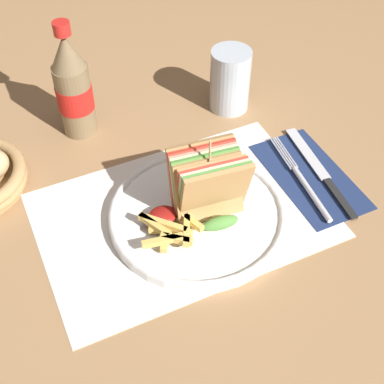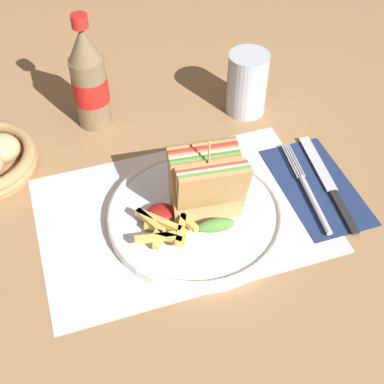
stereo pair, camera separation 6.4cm
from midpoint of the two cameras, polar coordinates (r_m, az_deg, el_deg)
ground_plane at (r=0.82m, az=0.99°, el=-2.19°), size 4.00×4.00×0.00m
placemat at (r=0.82m, az=1.22°, el=-2.43°), size 0.43×0.29×0.00m
plate_main at (r=0.80m, az=2.73°, el=-2.54°), size 0.27×0.27×0.02m
club_sandwich at (r=0.77m, az=4.13°, el=0.45°), size 0.11×0.10×0.14m
fries_pile at (r=0.76m, az=-0.48°, el=-3.89°), size 0.09×0.08×0.02m
ketchup_blob at (r=0.78m, az=-1.10°, el=-2.32°), size 0.04×0.04×0.02m
napkin at (r=0.89m, az=15.13°, el=0.56°), size 0.11×0.21×0.00m
fork at (r=0.86m, az=14.58°, el=-0.34°), size 0.03×0.20×0.01m
knife at (r=0.89m, az=16.33°, el=0.89°), size 0.04×0.22×0.00m
coke_bottle_near at (r=0.94m, az=-8.96°, el=11.66°), size 0.06×0.06×0.21m
glass_near at (r=0.98m, az=7.75°, el=11.00°), size 0.07×0.07×0.12m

